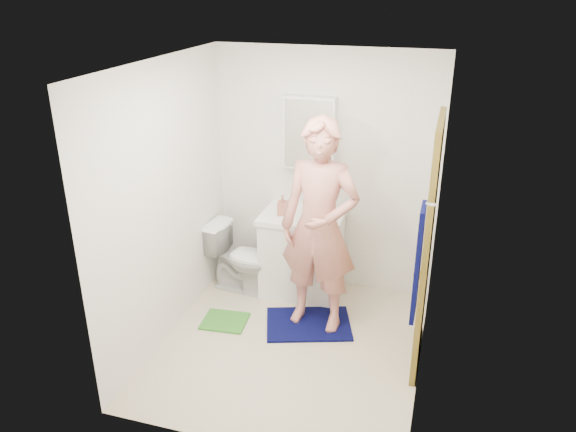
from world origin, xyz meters
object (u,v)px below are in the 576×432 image
object	(u,v)px
medicine_cabinet	(310,133)
man	(320,227)
vanity_cabinet	(302,256)
toilet	(242,258)
soap_dispenser	(283,205)
towel	(418,264)
toothbrush_cup	(327,209)

from	to	relation	value
medicine_cabinet	man	xyz separation A→B (m)	(0.29, -0.75, -0.62)
vanity_cabinet	toilet	distance (m)	0.61
medicine_cabinet	soap_dispenser	distance (m)	0.73
medicine_cabinet	towel	size ratio (longest dim) A/B	0.87
vanity_cabinet	man	bearing A→B (deg)	-60.78
towel	vanity_cabinet	bearing A→B (deg)	128.47
toothbrush_cup	towel	bearing A→B (deg)	-58.62
vanity_cabinet	toothbrush_cup	distance (m)	0.55
vanity_cabinet	medicine_cabinet	world-z (taller)	medicine_cabinet
soap_dispenser	toothbrush_cup	world-z (taller)	soap_dispenser
medicine_cabinet	toilet	distance (m)	1.43
vanity_cabinet	towel	xyz separation A→B (m)	(1.18, -1.48, 0.85)
towel	toothbrush_cup	bearing A→B (deg)	121.38
toilet	toothbrush_cup	distance (m)	1.00
toothbrush_cup	soap_dispenser	bearing A→B (deg)	-158.66
soap_dispenser	towel	bearing A→B (deg)	-46.25
towel	toothbrush_cup	xyz separation A→B (m)	(-0.96, 1.58, -0.35)
medicine_cabinet	man	bearing A→B (deg)	-68.59
medicine_cabinet	toilet	world-z (taller)	medicine_cabinet
man	toilet	bearing A→B (deg)	161.97
toilet	soap_dispenser	world-z (taller)	soap_dispenser
medicine_cabinet	man	distance (m)	1.02
medicine_cabinet	towel	distance (m)	2.11
man	vanity_cabinet	bearing A→B (deg)	125.72
toothbrush_cup	man	distance (m)	0.63
toothbrush_cup	man	bearing A→B (deg)	-82.87
vanity_cabinet	toilet	size ratio (longest dim) A/B	1.14
soap_dispenser	man	world-z (taller)	man
vanity_cabinet	soap_dispenser	world-z (taller)	soap_dispenser
vanity_cabinet	towel	world-z (taller)	towel
medicine_cabinet	toothbrush_cup	size ratio (longest dim) A/B	5.45
medicine_cabinet	toothbrush_cup	distance (m)	0.74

